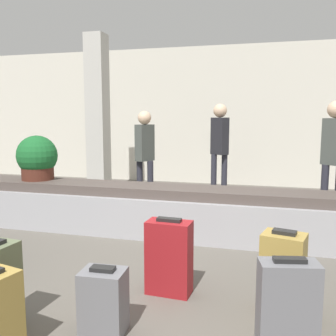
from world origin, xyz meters
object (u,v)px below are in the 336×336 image
Objects in this scene: pillar at (98,116)px; potted_plant_0 at (37,158)px; suitcase_2 at (169,257)px; traveler_2 at (334,149)px; suitcase_4 at (283,274)px; traveler_1 at (220,142)px; suitcase_7 at (104,301)px; suitcase_0 at (287,309)px; traveler_0 at (145,150)px.

pillar is 2.27m from potted_plant_0.
traveler_2 is (1.76, 2.87, 0.77)m from suitcase_2.
traveler_1 is at bearing 118.20° from suitcase_4.
suitcase_4 is at bearing 143.80° from traveler_1.
suitcase_2 reaches higher than suitcase_7.
traveler_1 reaches higher than suitcase_0.
suitcase_2 is 1.06× the size of potted_plant_0.
traveler_1 is at bearing 90.94° from suitcase_0.
suitcase_2 is 4.05m from traveler_1.
traveler_0 is at bearing 138.38° from suitcase_4.
potted_plant_0 is at bearing 133.80° from suitcase_0.
potted_plant_0 is 0.39× the size of traveler_0.
traveler_2 is at bearing 65.71° from suitcase_0.
suitcase_7 is at bearing -48.12° from potted_plant_0.
suitcase_7 is (-0.30, -0.73, -0.09)m from suitcase_2.
suitcase_4 is at bearing 79.63° from suitcase_0.
potted_plant_0 is 4.39m from traveler_2.
suitcase_0 is 0.40× the size of traveler_0.
suitcase_7 is (2.23, -4.60, -1.36)m from pillar.
traveler_0 is 1.47m from traveler_1.
traveler_2 is (1.83, -1.10, -0.01)m from traveler_1.
potted_plant_0 is at bearing 165.99° from suitcase_4.
suitcase_4 is at bearing -27.90° from potted_plant_0.
potted_plant_0 is at bearing 148.68° from suitcase_2.
suitcase_4 is (3.50, -4.00, -1.26)m from pillar.
traveler_0 is at bearing 33.37° from traveler_2.
suitcase_7 is at bearing 126.79° from traveler_1.
suitcase_0 is (3.51, -4.53, -1.27)m from pillar.
traveler_1 is at bearing 7.80° from traveler_2.
pillar reaches higher than suitcase_0.
pillar is at bearing -93.35° from traveler_0.
suitcase_0 is 1.04× the size of potted_plant_0.
traveler_2 is (4.23, 1.18, 0.13)m from potted_plant_0.
suitcase_0 is at bearing 142.39° from traveler_1.
potted_plant_0 reaches higher than suitcase_2.
traveler_1 is at bearing 83.77° from suitcase_7.
suitcase_0 is 1.29m from suitcase_7.
suitcase_2 is (2.53, -3.87, -1.27)m from pillar.
pillar is 1.76× the size of traveler_2.
traveler_1 is at bearing 150.38° from traveler_0.
traveler_1 is (-1.06, 4.63, 0.78)m from suitcase_0.
traveler_0 is at bearing 73.24° from traveler_1.
suitcase_7 is 0.30× the size of traveler_0.
suitcase_4 is at bearing -48.88° from pillar.
suitcase_0 is at bearing -52.25° from pillar.
suitcase_4 is 4.31m from traveler_1.
traveler_2 is at bearing 89.20° from suitcase_4.
pillar is 6.34× the size of suitcase_7.
suitcase_4 is at bearing 21.78° from suitcase_7.
suitcase_2 is 3.48m from traveler_0.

